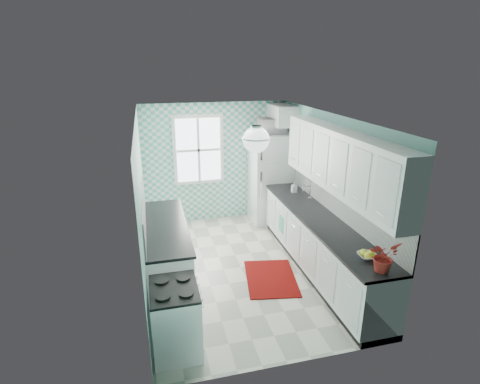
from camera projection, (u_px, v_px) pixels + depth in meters
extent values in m
cube|color=silver|center=(241.00, 268.00, 6.29)|extent=(3.00, 4.40, 0.02)
cube|color=white|center=(241.00, 116.00, 5.45)|extent=(3.00, 4.40, 0.02)
cube|color=#81C7B9|center=(215.00, 163.00, 7.89)|extent=(3.00, 0.02, 2.50)
cube|color=#81C7B9|center=(293.00, 269.00, 3.85)|extent=(3.00, 0.02, 2.50)
cube|color=#81C7B9|center=(142.00, 206.00, 5.52)|extent=(0.02, 4.40, 2.50)
cube|color=#81C7B9|center=(329.00, 190.00, 6.22)|extent=(0.02, 4.40, 2.50)
cube|color=#53B6A5|center=(215.00, 163.00, 7.87)|extent=(3.00, 0.01, 2.50)
cube|color=white|center=(198.00, 150.00, 7.67)|extent=(1.04, 0.05, 1.44)
cube|color=white|center=(199.00, 150.00, 7.65)|extent=(0.90, 0.02, 1.30)
cube|color=white|center=(339.00, 201.00, 5.86)|extent=(0.02, 3.60, 0.51)
cube|color=white|center=(144.00, 211.00, 5.48)|extent=(0.02, 2.15, 0.51)
cube|color=white|center=(340.00, 161.00, 5.41)|extent=(0.33, 3.20, 0.90)
cube|color=white|center=(281.00, 115.00, 7.51)|extent=(0.40, 0.74, 0.40)
cylinder|color=silver|center=(256.00, 127.00, 4.73)|extent=(0.14, 0.14, 0.04)
cylinder|color=silver|center=(256.00, 133.00, 4.75)|extent=(0.02, 0.02, 0.12)
sphere|color=white|center=(256.00, 140.00, 4.78)|extent=(0.34, 0.34, 0.34)
cube|color=white|center=(319.00, 246.00, 6.04)|extent=(0.60, 3.60, 0.90)
cube|color=black|center=(320.00, 219.00, 5.88)|extent=(0.63, 3.60, 0.04)
cube|color=white|center=(167.00, 254.00, 5.79)|extent=(0.60, 2.15, 0.90)
cube|color=black|center=(166.00, 226.00, 5.64)|extent=(0.63, 2.15, 0.04)
cube|color=silver|center=(270.00, 178.00, 7.90)|extent=(0.82, 0.78, 1.89)
cube|color=silver|center=(277.00, 163.00, 7.40)|extent=(0.80, 0.01, 0.02)
cube|color=silver|center=(261.00, 152.00, 7.23)|extent=(0.03, 0.03, 0.30)
cube|color=silver|center=(261.00, 185.00, 7.45)|extent=(0.03, 0.03, 0.54)
cube|color=white|center=(176.00, 319.00, 4.37)|extent=(0.54, 0.69, 0.81)
cube|color=black|center=(174.00, 289.00, 4.24)|extent=(0.54, 0.69, 0.03)
cube|color=black|center=(199.00, 312.00, 4.42)|extent=(0.01, 0.45, 0.27)
cube|color=silver|center=(301.00, 202.00, 6.61)|extent=(0.45, 0.38, 0.12)
cylinder|color=silver|center=(310.00, 190.00, 6.58)|extent=(0.02, 0.02, 0.30)
torus|color=silver|center=(308.00, 180.00, 6.50)|extent=(0.16, 0.02, 0.16)
cube|color=maroon|center=(271.00, 278.00, 5.95)|extent=(0.95, 1.22, 0.02)
cube|color=teal|center=(281.00, 224.00, 6.79)|extent=(0.06, 0.20, 0.31)
imported|color=white|center=(367.00, 256.00, 4.67)|extent=(0.25, 0.25, 0.06)
imported|color=#B6111F|center=(383.00, 256.00, 4.34)|extent=(0.42, 0.39, 0.38)
imported|color=#ABB6C2|center=(294.00, 187.00, 7.01)|extent=(0.10, 0.10, 0.21)
imported|color=silver|center=(272.00, 126.00, 7.54)|extent=(0.58, 0.42, 0.31)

